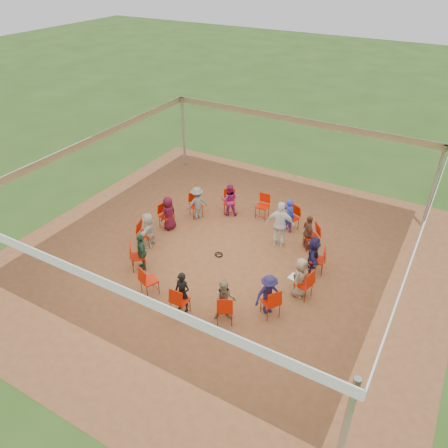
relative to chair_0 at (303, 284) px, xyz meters
The scene contains 32 objects.
ground 2.76m from the chair_0, 169.57° to the left, with size 80.00×80.00×0.00m, color #274716.
dirt_patch 2.76m from the chair_0, 169.57° to the left, with size 13.00×13.00×0.00m, color brown.
tent 3.33m from the chair_0, 169.57° to the left, with size 10.33×10.33×3.00m.
chair_0 is the anchor object (origin of this frame).
chair_1 1.21m from the chair_0, 92.43° to the left, with size 0.42×0.44×0.90m, color #BA1700, non-canonical shape.
chair_2 2.36m from the chair_0, 105.28° to the left, with size 0.42×0.44×0.90m, color #BA1700, non-canonical shape.
chair_3 3.40m from the chair_0, 118.14° to the left, with size 0.42×0.44×0.90m, color #BA1700, non-canonical shape.
chair_4 4.26m from the chair_0, 131.00° to the left, with size 0.42×0.44×0.90m, color #BA1700, non-canonical shape.
chair_5 4.91m from the chair_0, 143.85° to the left, with size 0.42×0.44×0.90m, color #BA1700, non-canonical shape.
chair_6 5.31m from the chair_0, 156.71° to the left, with size 0.42×0.44×0.90m, color #BA1700, non-canonical shape.
chair_7 5.45m from the chair_0, 169.57° to the left, with size 0.42×0.44×0.90m, color #BA1700, non-canonical shape.
chair_8 5.31m from the chair_0, behind, with size 0.42×0.44×0.90m, color #BA1700, non-canonical shape.
chair_9 4.91m from the chair_0, 164.72° to the right, with size 0.42×0.44×0.90m, color #BA1700, non-canonical shape.
chair_10 4.26m from the chair_0, 151.86° to the right, with size 0.42×0.44×0.90m, color #BA1700, non-canonical shape.
chair_11 3.40m from the chair_0, 139.00° to the right, with size 0.42×0.44×0.90m, color #BA1700, non-canonical shape.
chair_12 2.36m from the chair_0, 126.15° to the right, with size 0.42×0.44×0.90m, color #BA1700, non-canonical shape.
chair_13 1.21m from the chair_0, 113.29° to the right, with size 0.42×0.44×0.90m, color #BA1700, non-canonical shape.
person_seated_0 0.20m from the chair_0, 169.57° to the left, with size 0.59×0.33×1.22m, color #8B795A.
person_seated_1 1.20m from the chair_0, 98.06° to the left, with size 1.13×0.42×1.22m, color #201B46.
person_seated_2 2.32m from the chair_0, 107.96° to the left, with size 0.71×0.37×1.22m, color brown.
person_seated_3 3.33m from the chair_0, 119.76° to the left, with size 0.44×0.29×1.22m, color #2131A3.
person_seated_4 4.80m from the chair_0, 144.48° to the left, with size 0.59×0.34×1.22m, color #8F185C.
person_seated_5 5.20m from the chair_0, 157.01° to the left, with size 0.79×0.39×1.22m, color slate.
person_seated_6 5.33m from the chair_0, 169.57° to the left, with size 0.59×0.33×1.22m, color #430A1C.
person_seated_7 5.20m from the chair_0, behind, with size 1.13×0.42×1.22m, color beige.
person_seated_8 4.80m from the chair_0, 165.34° to the right, with size 0.71×0.37×1.22m, color #284A33.
person_seated_9 3.33m from the chair_0, 140.62° to the right, with size 0.44×0.29×1.22m, color black.
person_seated_10 2.32m from the chair_0, 128.82° to the right, with size 0.59×0.34×1.22m, color #8B795A.
person_seated_11 1.20m from the chair_0, 118.93° to the right, with size 0.79×0.39×1.22m, color #201B46.
standing_person 2.51m from the chair_0, 129.05° to the left, with size 0.93×0.48×1.59m, color silver.
cable_coil 3.05m from the chair_0, behind, with size 0.34×0.34×0.03m.
laptop 0.31m from the chair_0, 169.57° to the left, with size 0.29×0.34×0.21m.
Camera 1 is at (5.35, -9.53, 8.32)m, focal length 35.00 mm.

